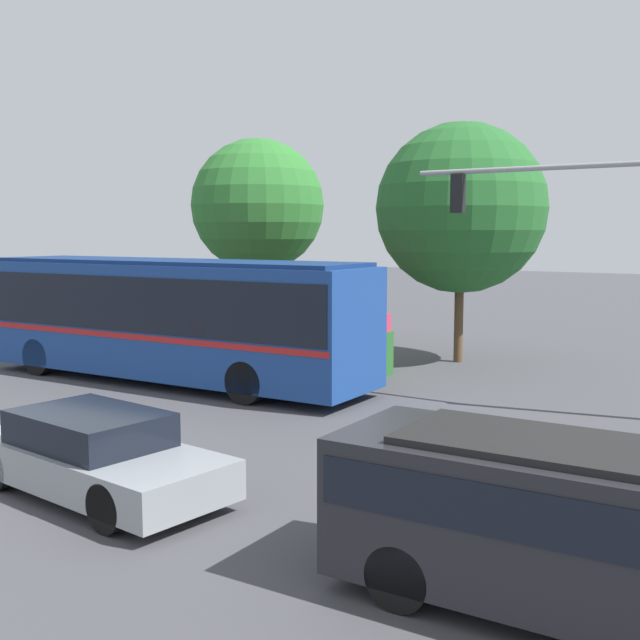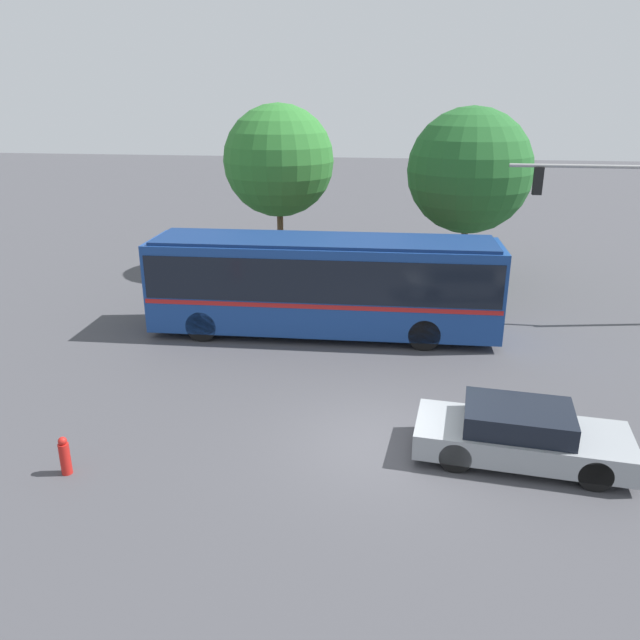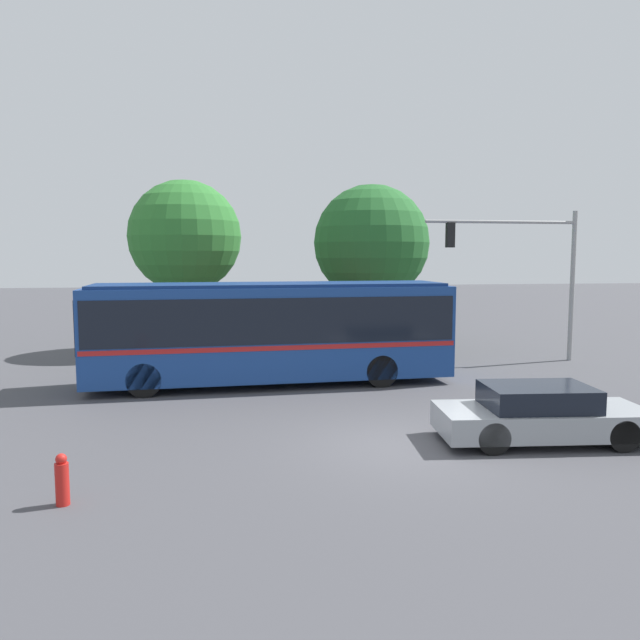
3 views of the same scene
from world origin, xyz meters
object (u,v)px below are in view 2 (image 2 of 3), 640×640
(city_bus, at_px, (323,280))
(street_tree_left, at_px, (279,161))
(sedan_foreground, at_px, (520,435))
(fire_hydrant, at_px, (65,456))
(traffic_light_pole, at_px, (638,212))
(street_tree_centre, at_px, (470,171))

(city_bus, height_order, street_tree_left, street_tree_left)
(city_bus, distance_m, sedan_foreground, 8.86)
(sedan_foreground, bearing_deg, city_bus, 132.60)
(fire_hydrant, bearing_deg, traffic_light_pole, 38.94)
(city_bus, bearing_deg, fire_hydrant, 63.11)
(sedan_foreground, distance_m, fire_hydrant, 9.62)
(street_tree_left, relative_size, street_tree_centre, 1.01)
(traffic_light_pole, relative_size, street_tree_centre, 0.85)
(traffic_light_pole, distance_m, fire_hydrant, 18.65)
(sedan_foreground, height_order, fire_hydrant, sedan_foreground)
(traffic_light_pole, bearing_deg, street_tree_centre, -41.30)
(traffic_light_pole, distance_m, street_tree_left, 14.06)
(traffic_light_pole, height_order, street_tree_left, street_tree_left)
(traffic_light_pole, xyz_separation_m, fire_hydrant, (-14.26, -11.52, -3.43))
(city_bus, distance_m, street_tree_left, 8.67)
(sedan_foreground, bearing_deg, street_tree_left, 125.24)
(city_bus, bearing_deg, traffic_light_pole, -167.85)
(city_bus, bearing_deg, street_tree_left, -70.44)
(street_tree_centre, relative_size, fire_hydrant, 8.28)
(street_tree_centre, height_order, fire_hydrant, street_tree_centre)
(sedan_foreground, height_order, street_tree_left, street_tree_left)
(city_bus, xyz_separation_m, street_tree_left, (-3.00, 7.55, 3.03))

